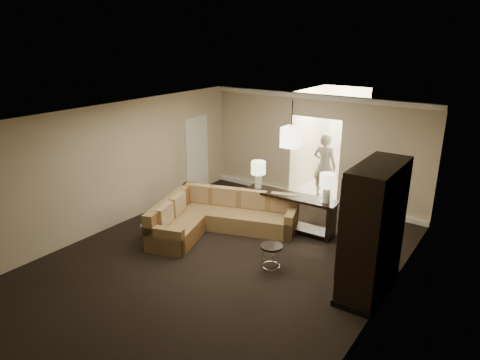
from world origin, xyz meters
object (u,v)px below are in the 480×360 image
Objects in this scene: drink_table at (271,253)px; console_table at (290,209)px; sectional_sofa at (217,217)px; coffee_table at (169,228)px; person at (325,162)px; armoire at (372,233)px.

console_table is at bearing 108.24° from drink_table.
sectional_sofa is 1.35× the size of console_table.
sectional_sofa is 2.72× the size of coffee_table.
sectional_sofa is 1.49× the size of person.
armoire reaches higher than sectional_sofa.
console_table is (2.00, 1.79, 0.31)m from coffee_table.
sectional_sofa is 3.68m from armoire.
person is (-0.23, 2.30, 0.49)m from console_table.
person reaches higher than coffee_table.
drink_table is 4.21m from person.
armoire is at bearing -33.81° from console_table.
console_table is at bearing 148.58° from armoire.
drink_table is (-1.69, -0.39, -0.72)m from armoire.
sectional_sofa reaches higher than coffee_table.
person reaches higher than sectional_sofa.
drink_table is at bearing -167.04° from armoire.
console_table is 2.36m from person.
console_table is at bearing 19.58° from sectional_sofa.
coffee_table is 0.55× the size of person.
sectional_sofa is at bearing 48.26° from coffee_table.
console_table is 4.21× the size of drink_table.
sectional_sofa is at bearing 74.04° from person.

